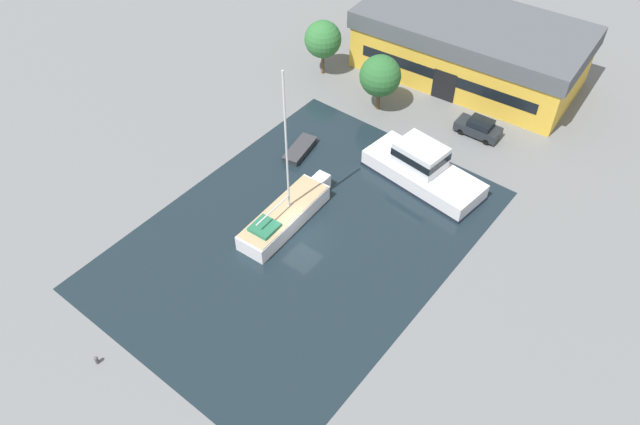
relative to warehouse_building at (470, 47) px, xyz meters
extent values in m
plane|color=slate|center=(1.40, -28.45, -3.13)|extent=(440.00, 440.00, 0.00)
cube|color=black|center=(1.40, -28.45, -3.13)|extent=(21.95, 30.30, 0.01)
cube|color=gold|center=(0.00, 0.00, -0.92)|extent=(22.52, 12.62, 4.42)
cube|color=#474C51|center=(0.00, 0.00, 2.18)|extent=(23.19, 13.00, 1.77)
cube|color=black|center=(0.42, -5.50, -1.59)|extent=(2.40, 0.24, 3.10)
cube|color=black|center=(0.42, -5.49, -0.70)|extent=(18.43, 1.45, 1.11)
cylinder|color=brown|center=(-3.68, -10.72, -2.02)|extent=(0.36, 0.36, 2.22)
sphere|color=#28602D|center=(-3.68, -10.72, 0.56)|extent=(3.93, 3.93, 3.93)
cylinder|color=brown|center=(-11.76, -9.11, -1.88)|extent=(0.33, 0.33, 2.51)
sphere|color=#2D6B33|center=(-11.76, -9.11, 0.78)|extent=(3.74, 3.74, 3.74)
cube|color=#1E2328|center=(5.87, -8.38, -2.44)|extent=(4.19, 2.06, 0.82)
cube|color=black|center=(6.04, -8.37, -1.74)|extent=(2.21, 1.75, 0.58)
cube|color=black|center=(4.96, -8.42, -1.77)|extent=(0.10, 1.51, 0.46)
cylinder|color=black|center=(4.63, -9.28, -2.83)|extent=(0.61, 0.22, 0.60)
cylinder|color=black|center=(4.56, -7.59, -2.83)|extent=(0.61, 0.22, 0.60)
cylinder|color=black|center=(7.18, -9.17, -2.83)|extent=(0.61, 0.22, 0.60)
cylinder|color=black|center=(7.12, -7.49, -2.83)|extent=(0.61, 0.22, 0.60)
cube|color=silver|center=(-0.67, -28.10, -2.43)|extent=(3.05, 8.92, 1.39)
cube|color=silver|center=(-0.92, -23.10, -2.43)|extent=(1.24, 1.26, 1.39)
cube|color=tan|center=(-0.67, -28.10, -1.69)|extent=(2.93, 8.56, 0.08)
cylinder|color=silver|center=(-0.70, -27.44, 4.51)|extent=(0.16, 0.16, 12.32)
cylinder|color=silver|center=(-0.61, -29.42, -0.55)|extent=(0.32, 3.96, 0.12)
cube|color=#236647|center=(-0.55, -30.52, -1.50)|extent=(1.93, 2.02, 0.30)
cube|color=silver|center=(5.27, -16.98, -2.38)|extent=(10.80, 5.15, 1.49)
cube|color=black|center=(5.27, -16.98, -2.99)|extent=(10.91, 5.24, 0.18)
cube|color=silver|center=(4.76, -16.92, -0.62)|extent=(4.25, 3.32, 2.04)
cube|color=black|center=(4.76, -16.92, -0.41)|extent=(4.34, 3.41, 0.65)
cube|color=#23282D|center=(-5.36, -20.57, -2.86)|extent=(2.16, 4.07, 0.54)
cube|color=#333338|center=(-5.36, -20.57, -2.55)|extent=(2.28, 4.24, 0.08)
cylinder|color=#47474C|center=(-2.04, -45.37, -2.91)|extent=(0.25, 0.25, 0.45)
sphere|color=#47474C|center=(-2.04, -45.37, -2.61)|extent=(0.27, 0.27, 0.27)
camera|label=1|loc=(22.92, -53.34, 32.92)|focal=35.00mm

